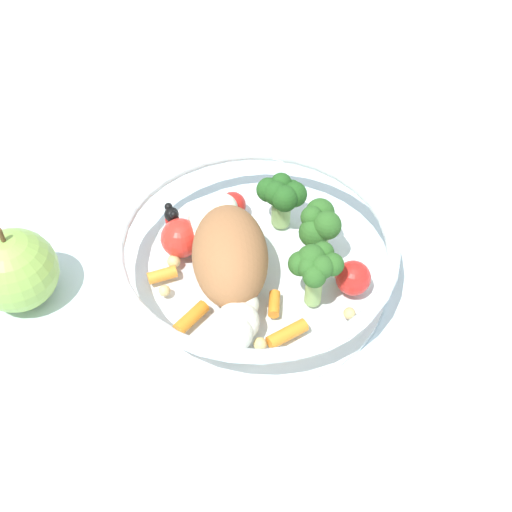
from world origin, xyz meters
TOP-DOWN VIEW (x-y plane):
  - ground_plane at (0.00, 0.00)m, footprint 2.40×2.40m
  - food_container at (-0.01, 0.00)m, footprint 0.23×0.23m
  - loose_apple at (0.16, 0.08)m, footprint 0.07×0.07m
  - folded_napkin at (-0.22, -0.03)m, footprint 0.11×0.15m

SIDE VIEW (x-z plane):
  - ground_plane at x=0.00m, z-range 0.00..0.00m
  - folded_napkin at x=-0.22m, z-range 0.00..0.01m
  - food_container at x=-0.01m, z-range 0.00..0.07m
  - loose_apple at x=0.16m, z-range -0.01..0.07m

